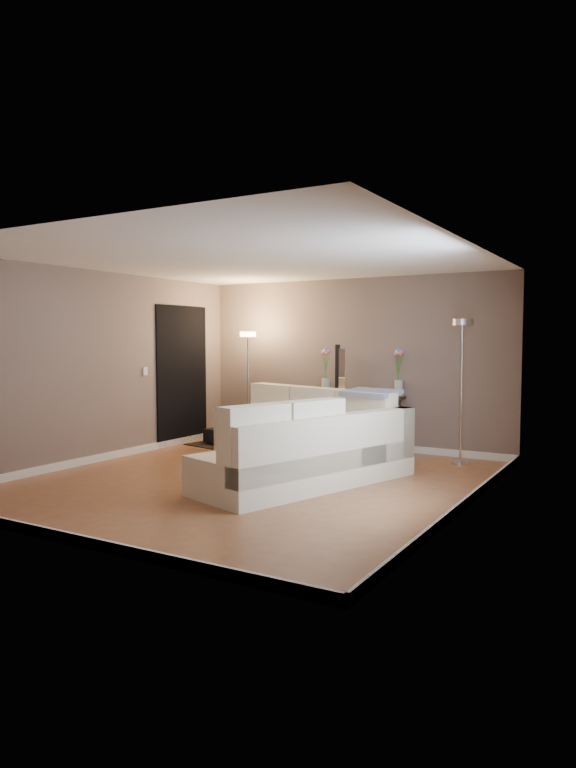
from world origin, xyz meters
The scene contains 23 objects.
floor centered at (0.00, 0.00, -0.01)m, with size 5.00×5.50×0.01m, color #9B5E38.
ceiling centered at (0.00, 0.00, 2.60)m, with size 5.00×5.50×0.01m, color white.
wall_back centered at (0.00, 2.76, 1.30)m, with size 5.00×0.02×2.60m, color #75635A.
wall_front centered at (0.00, -2.76, 1.30)m, with size 5.00×0.02×2.60m, color #75635A.
wall_left centered at (-2.51, 0.00, 1.30)m, with size 0.02×5.50×2.60m, color #75635A.
wall_right centered at (2.51, 0.00, 1.30)m, with size 0.02×5.50×2.60m, color #75635A.
baseboard_back centered at (0.00, 2.73, 0.05)m, with size 5.00×0.03×0.10m, color white.
baseboard_front centered at (0.00, -2.73, 0.05)m, with size 5.00×0.03×0.10m, color white.
baseboard_left centered at (-2.48, 0.00, 0.05)m, with size 0.03×5.50×0.10m, color white.
baseboard_right centered at (2.48, 0.00, 0.05)m, with size 0.03×5.50×0.10m, color white.
doorway centered at (-2.48, 1.70, 1.10)m, with size 0.02×1.20×2.20m, color black.
switch_plate centered at (-2.48, 0.85, 1.20)m, with size 0.02×0.08×0.12m, color white.
sectional_sofa centered at (0.24, 0.75, 0.37)m, with size 3.03×3.48×1.01m.
throw_blanket centered at (0.94, 1.28, 0.99)m, with size 0.72×0.42×0.05m, color gray.
console_table centered at (0.12, 2.62, 0.47)m, with size 1.39×0.48×0.84m.
leaning_mirror centered at (0.20, 2.80, 1.21)m, with size 0.97×0.13×0.76m.
table_decor centered at (0.21, 2.59, 0.86)m, with size 0.58×0.14×0.14m.
flower_vase_left centered at (-0.36, 2.58, 1.13)m, with size 0.16×0.14×0.72m.
flower_vase_right centered at (0.79, 2.68, 1.13)m, with size 0.16×0.14×0.72m.
floor_lamp_lit centered at (-1.57, 2.22, 1.26)m, with size 0.30×0.30×1.79m.
floor_lamp_unlit centered at (1.83, 2.25, 1.37)m, with size 0.30×0.30×1.94m.
charcoal_rug centered at (-1.73, 1.91, 0.01)m, with size 1.17×0.88×0.02m, color black.
black_bag centered at (-1.94, 1.85, 0.15)m, with size 0.33×0.23×0.21m, color black.
Camera 1 is at (4.13, -6.26, 1.67)m, focal length 30.00 mm.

